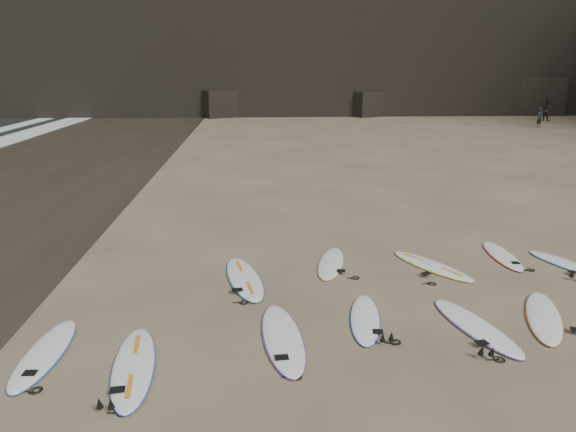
# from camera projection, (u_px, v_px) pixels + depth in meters

# --- Properties ---
(ground) EXTENTS (240.00, 240.00, 0.00)m
(ground) POSITION_uv_depth(u_px,v_px,m) (403.00, 326.00, 10.31)
(ground) COLOR #897559
(ground) RESTS_ON ground
(surfboard_0) EXTENTS (0.92, 2.70, 0.10)m
(surfboard_0) POSITION_uv_depth(u_px,v_px,m) (133.00, 366.00, 8.84)
(surfboard_0) COLOR white
(surfboard_0) RESTS_ON ground
(surfboard_1) EXTENTS (0.86, 2.77, 0.10)m
(surfboard_1) POSITION_uv_depth(u_px,v_px,m) (283.00, 337.00, 9.77)
(surfboard_1) COLOR white
(surfboard_1) RESTS_ON ground
(surfboard_2) EXTENTS (0.91, 2.29, 0.08)m
(surfboard_2) POSITION_uv_depth(u_px,v_px,m) (365.00, 318.00, 10.53)
(surfboard_2) COLOR white
(surfboard_2) RESTS_ON ground
(surfboard_3) EXTENTS (1.19, 2.62, 0.09)m
(surfboard_3) POSITION_uv_depth(u_px,v_px,m) (476.00, 326.00, 10.20)
(surfboard_3) COLOR white
(surfboard_3) RESTS_ON ground
(surfboard_4) EXTENTS (1.50, 2.53, 0.09)m
(surfboard_4) POSITION_uv_depth(u_px,v_px,m) (544.00, 316.00, 10.60)
(surfboard_4) COLOR white
(surfboard_4) RESTS_ON ground
(surfboard_5) EXTENTS (1.16, 2.84, 0.10)m
(surfboard_5) POSITION_uv_depth(u_px,v_px,m) (244.00, 278.00, 12.51)
(surfboard_5) COLOR white
(surfboard_5) RESTS_ON ground
(surfboard_6) EXTENTS (1.09, 2.39, 0.08)m
(surfboard_6) POSITION_uv_depth(u_px,v_px,m) (331.00, 263.00, 13.50)
(surfboard_6) COLOR white
(surfboard_6) RESTS_ON ground
(surfboard_7) EXTENTS (1.70, 2.47, 0.09)m
(surfboard_7) POSITION_uv_depth(u_px,v_px,m) (432.00, 265.00, 13.31)
(surfboard_7) COLOR white
(surfboard_7) RESTS_ON ground
(surfboard_8) EXTENTS (0.69, 2.31, 0.08)m
(surfboard_8) POSITION_uv_depth(u_px,v_px,m) (502.00, 255.00, 14.03)
(surfboard_8) COLOR white
(surfboard_8) RESTS_ON ground
(surfboard_9) EXTENTS (1.34, 2.32, 0.08)m
(surfboard_9) POSITION_uv_depth(u_px,v_px,m) (568.00, 264.00, 13.40)
(surfboard_9) COLOR white
(surfboard_9) RESTS_ON ground
(surfboard_11) EXTENTS (0.67, 2.49, 0.09)m
(surfboard_11) POSITION_uv_depth(u_px,v_px,m) (45.00, 353.00, 9.25)
(surfboard_11) COLOR white
(surfboard_11) RESTS_ON ground
(person_a) EXTENTS (0.66, 0.56, 1.53)m
(person_a) POSITION_uv_depth(u_px,v_px,m) (540.00, 117.00, 43.86)
(person_a) COLOR black
(person_a) RESTS_ON ground
(person_b) EXTENTS (1.04, 1.12, 1.85)m
(person_b) POSITION_uv_depth(u_px,v_px,m) (547.00, 110.00, 49.17)
(person_b) COLOR black
(person_b) RESTS_ON ground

